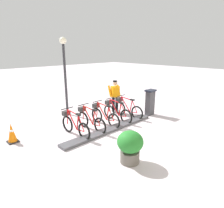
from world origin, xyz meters
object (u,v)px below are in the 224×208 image
at_px(bike_docked_0, 127,108).
at_px(bike_docked_3, 90,120).
at_px(bike_docked_2, 104,116).
at_px(worker_near_rack, 115,95).
at_px(traffic_cone, 12,133).
at_px(payment_kiosk, 150,102).
at_px(bike_docked_4, 74,125).
at_px(bike_docked_1, 116,112).
at_px(lamp_post, 65,65).
at_px(planter_bush, 130,145).

bearing_deg(bike_docked_0, bike_docked_3, 90.00).
relative_size(bike_docked_2, worker_near_rack, 1.04).
height_order(worker_near_rack, traffic_cone, worker_near_rack).
height_order(bike_docked_3, worker_near_rack, worker_near_rack).
xyz_separation_m(bike_docked_0, bike_docked_2, (0.00, 1.52, 0.00)).
distance_m(bike_docked_2, bike_docked_3, 0.76).
bearing_deg(payment_kiosk, bike_docked_4, 82.04).
distance_m(bike_docked_1, traffic_cone, 4.31).
xyz_separation_m(bike_docked_0, traffic_cone, (1.05, 4.94, -0.08)).
relative_size(payment_kiosk, lamp_post, 0.34).
height_order(bike_docked_2, bike_docked_4, same).
bearing_deg(payment_kiosk, bike_docked_3, 80.26).
bearing_deg(traffic_cone, bike_docked_3, -111.56).
xyz_separation_m(bike_docked_2, worker_near_rack, (0.94, -1.63, 0.48)).
bearing_deg(worker_near_rack, bike_docked_0, 172.99).
distance_m(bike_docked_1, lamp_post, 3.32).
distance_m(bike_docked_3, traffic_cone, 2.86).
distance_m(lamp_post, traffic_cone, 3.97).
distance_m(bike_docked_4, traffic_cone, 2.18).
xyz_separation_m(bike_docked_2, bike_docked_3, (0.00, 0.76, 0.00)).
bearing_deg(traffic_cone, lamp_post, -66.61).
xyz_separation_m(bike_docked_2, bike_docked_4, (0.00, 1.52, 0.00)).
relative_size(bike_docked_0, traffic_cone, 2.45).
bearing_deg(bike_docked_1, traffic_cone, 75.87).
bearing_deg(payment_kiosk, traffic_cone, 74.84).
distance_m(bike_docked_2, worker_near_rack, 1.95).
height_order(lamp_post, planter_bush, lamp_post).
bearing_deg(payment_kiosk, bike_docked_0, 61.54).
xyz_separation_m(bike_docked_4, planter_bush, (-2.70, -0.10, 0.11)).
bearing_deg(worker_near_rack, bike_docked_2, 120.01).
relative_size(bike_docked_3, worker_near_rack, 1.04).
relative_size(payment_kiosk, bike_docked_4, 0.74).
xyz_separation_m(bike_docked_0, bike_docked_1, (0.00, 0.76, 0.00)).
height_order(bike_docked_2, lamp_post, lamp_post).
xyz_separation_m(payment_kiosk, bike_docked_4, (0.57, 4.09, -0.24)).
bearing_deg(bike_docked_3, bike_docked_1, -90.00).
distance_m(bike_docked_0, bike_docked_1, 0.76).
distance_m(worker_near_rack, planter_bush, 4.76).
xyz_separation_m(bike_docked_1, bike_docked_3, (0.00, 1.52, 0.00)).
bearing_deg(payment_kiosk, planter_bush, 118.07).
relative_size(bike_docked_0, lamp_post, 0.46).
xyz_separation_m(bike_docked_1, planter_bush, (-2.70, 2.17, 0.11)).
distance_m(bike_docked_2, lamp_post, 3.15).
bearing_deg(bike_docked_2, payment_kiosk, -102.53).
bearing_deg(lamp_post, bike_docked_4, 153.71).
distance_m(bike_docked_1, bike_docked_3, 1.52).
bearing_deg(bike_docked_3, bike_docked_0, -90.00).
xyz_separation_m(payment_kiosk, lamp_post, (2.96, 2.91, 1.80)).
bearing_deg(bike_docked_0, payment_kiosk, -118.46).
xyz_separation_m(bike_docked_4, traffic_cone, (1.05, 1.90, -0.08)).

